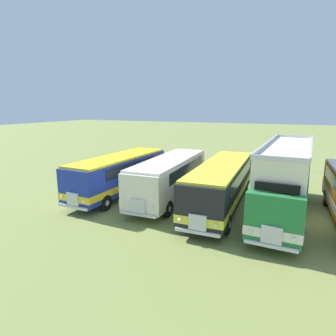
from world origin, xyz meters
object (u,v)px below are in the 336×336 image
(bus_first_in_row, at_px, (120,172))
(bus_second_in_row, at_px, (170,175))
(bus_third_in_row, at_px, (222,182))
(bus_fourth_in_row, at_px, (286,178))

(bus_first_in_row, distance_m, bus_second_in_row, 3.89)
(bus_first_in_row, relative_size, bus_second_in_row, 0.99)
(bus_first_in_row, relative_size, bus_third_in_row, 0.89)
(bus_second_in_row, relative_size, bus_fourth_in_row, 0.86)
(bus_third_in_row, xyz_separation_m, bus_fourth_in_row, (3.86, 0.30, 0.61))
(bus_first_in_row, xyz_separation_m, bus_fourth_in_row, (11.56, 0.57, 0.61))
(bus_fourth_in_row, bearing_deg, bus_first_in_row, -177.18)
(bus_third_in_row, height_order, bus_fourth_in_row, bus_fourth_in_row)
(bus_first_in_row, bearing_deg, bus_fourth_in_row, 2.82)
(bus_first_in_row, distance_m, bus_third_in_row, 7.70)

